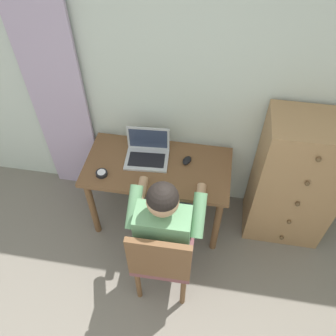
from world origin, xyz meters
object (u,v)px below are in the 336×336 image
object	(u,v)px
person_seated	(166,222)
laptop	(147,152)
desk_clock	(102,173)
dresser	(295,182)
computer_mouse	(187,160)
desk	(158,175)
chair	(162,258)

from	to	relation	value
person_seated	laptop	xyz separation A→B (m)	(-0.25, 0.57, 0.07)
laptop	desk_clock	size ratio (longest dim) A/B	3.97
dresser	computer_mouse	world-z (taller)	dresser
computer_mouse	desk_clock	distance (m)	0.68
person_seated	laptop	bearing A→B (deg)	113.52
desk	computer_mouse	bearing A→B (deg)	19.43
desk	dresser	world-z (taller)	dresser
desk_clock	computer_mouse	bearing A→B (deg)	21.06
chair	desk_clock	size ratio (longest dim) A/B	9.97
desk	dresser	distance (m)	1.10
laptop	computer_mouse	world-z (taller)	laptop
desk	person_seated	bearing A→B (deg)	-72.90
dresser	laptop	xyz separation A→B (m)	(-1.19, -0.01, 0.15)
dresser	person_seated	distance (m)	1.11
desk	laptop	distance (m)	0.21
person_seated	desk_clock	distance (m)	0.65
computer_mouse	chair	bearing A→B (deg)	-76.79
laptop	desk	bearing A→B (deg)	-39.92
computer_mouse	laptop	bearing A→B (deg)	-162.18
chair	computer_mouse	world-z (taller)	chair
desk	laptop	xyz separation A→B (m)	(-0.10, 0.08, 0.16)
desk	laptop	size ratio (longest dim) A/B	3.25
computer_mouse	desk	bearing A→B (deg)	-142.08
chair	person_seated	world-z (taller)	person_seated
dresser	computer_mouse	size ratio (longest dim) A/B	12.30
chair	desk_clock	xyz separation A→B (m)	(-0.56, 0.51, 0.22)
dresser	desk	bearing A→B (deg)	-174.93
laptop	desk_clock	world-z (taller)	laptop
desk	person_seated	distance (m)	0.52
desk	computer_mouse	xyz separation A→B (m)	(0.22, 0.08, 0.13)
dresser	person_seated	world-z (taller)	dresser
desk	desk_clock	xyz separation A→B (m)	(-0.41, -0.16, 0.13)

